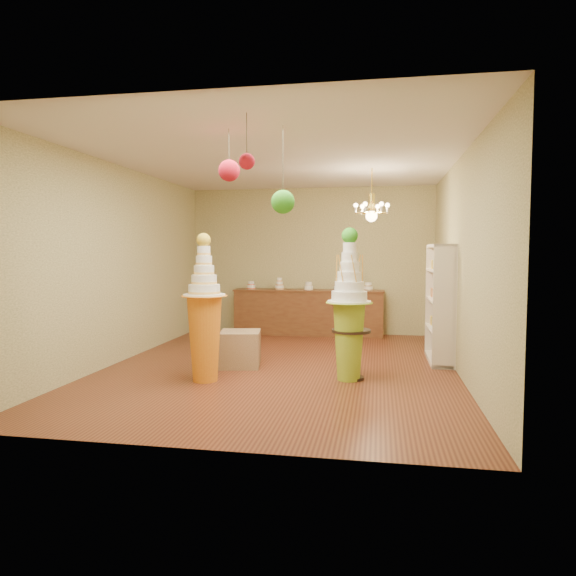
% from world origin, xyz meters
% --- Properties ---
extents(floor, '(6.50, 6.50, 0.00)m').
position_xyz_m(floor, '(0.00, 0.00, 0.00)').
color(floor, '#5B2A18').
rests_on(floor, ground).
extents(ceiling, '(6.50, 6.50, 0.00)m').
position_xyz_m(ceiling, '(0.00, 0.00, 3.00)').
color(ceiling, silver).
rests_on(ceiling, ground).
extents(wall_back, '(5.00, 0.04, 3.00)m').
position_xyz_m(wall_back, '(0.00, 3.25, 1.50)').
color(wall_back, tan).
rests_on(wall_back, ground).
extents(wall_front, '(5.00, 0.04, 3.00)m').
position_xyz_m(wall_front, '(0.00, -3.25, 1.50)').
color(wall_front, tan).
rests_on(wall_front, ground).
extents(wall_left, '(0.04, 6.50, 3.00)m').
position_xyz_m(wall_left, '(-2.50, 0.00, 1.50)').
color(wall_left, tan).
rests_on(wall_left, ground).
extents(wall_right, '(0.04, 6.50, 3.00)m').
position_xyz_m(wall_right, '(2.50, 0.00, 1.50)').
color(wall_right, tan).
rests_on(wall_right, ground).
extents(pedestal_green, '(0.71, 0.71, 2.00)m').
position_xyz_m(pedestal_green, '(1.03, -0.63, 0.79)').
color(pedestal_green, '#90B227').
rests_on(pedestal_green, floor).
extents(pedestal_orange, '(0.68, 0.68, 1.93)m').
position_xyz_m(pedestal_orange, '(-0.82, -1.00, 0.74)').
color(pedestal_orange, orange).
rests_on(pedestal_orange, floor).
extents(burlap_riser, '(0.67, 0.67, 0.52)m').
position_xyz_m(burlap_riser, '(-0.59, -0.09, 0.26)').
color(burlap_riser, olive).
rests_on(burlap_riser, floor).
extents(sideboard, '(3.04, 0.54, 1.16)m').
position_xyz_m(sideboard, '(0.00, 2.97, 0.48)').
color(sideboard, brown).
rests_on(sideboard, floor).
extents(shelving_unit, '(0.33, 1.20, 1.80)m').
position_xyz_m(shelving_unit, '(2.34, 0.80, 0.90)').
color(shelving_unit, beige).
rests_on(shelving_unit, floor).
extents(round_table, '(0.68, 0.68, 0.66)m').
position_xyz_m(round_table, '(1.06, -0.57, 0.43)').
color(round_table, black).
rests_on(round_table, floor).
extents(vase, '(0.22, 0.22, 0.22)m').
position_xyz_m(vase, '(1.06, -0.57, 0.77)').
color(vase, beige).
rests_on(vase, round_table).
extents(pom_red_left, '(0.23, 0.23, 0.56)m').
position_xyz_m(pom_red_left, '(-0.19, -1.94, 2.56)').
color(pom_red_left, '#3F3B2D').
rests_on(pom_red_left, ceiling).
extents(pom_green_mid, '(0.25, 0.25, 0.92)m').
position_xyz_m(pom_green_mid, '(0.40, -1.99, 2.21)').
color(pom_green_mid, '#3F3B2D').
rests_on(pom_green_mid, ceiling).
extents(pom_red_right, '(0.16, 0.16, 0.53)m').
position_xyz_m(pom_red_right, '(0.15, -2.51, 2.55)').
color(pom_red_right, '#3F3B2D').
rests_on(pom_red_right, ceiling).
extents(chandelier, '(0.65, 0.65, 0.85)m').
position_xyz_m(chandelier, '(1.28, 0.94, 2.30)').
color(chandelier, '#DABE4D').
rests_on(chandelier, ceiling).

